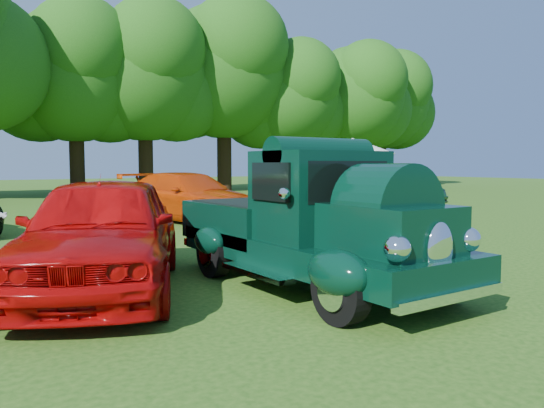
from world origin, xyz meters
TOP-DOWN VIEW (x-y plane):
  - ground at (0.00, 0.00)m, footprint 120.00×120.00m
  - hero_pickup at (0.55, -0.84)m, footprint 2.43×5.21m
  - red_convertible at (-2.12, 0.61)m, footprint 3.96×5.43m
  - back_car_orange at (2.92, 8.51)m, footprint 3.53×5.80m
  - back_car_blue at (6.64, 8.46)m, footprint 3.48×5.27m
  - back_car_green at (12.84, 8.96)m, footprint 2.73×4.47m
  - canopy_tent at (13.26, 12.10)m, footprint 4.20×4.20m
  - tree_line at (0.89, 24.25)m, footprint 62.84×10.23m

SIDE VIEW (x-z plane):
  - ground at x=0.00m, z-range 0.00..0.00m
  - back_car_green at x=12.84m, z-range 0.00..1.39m
  - back_car_orange at x=2.92m, z-range 0.00..1.57m
  - back_car_blue at x=6.64m, z-range 0.00..1.67m
  - red_convertible at x=-2.12m, z-range 0.00..1.72m
  - hero_pickup at x=0.55m, z-range -0.14..1.90m
  - canopy_tent at x=13.26m, z-range 1.14..4.23m
  - tree_line at x=0.89m, z-range 0.85..13.31m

